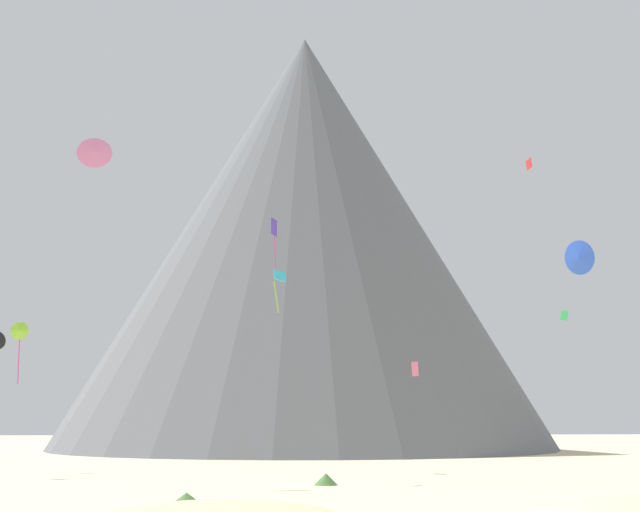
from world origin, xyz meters
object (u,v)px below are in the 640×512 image
bush_far_right (326,479)px  rock_massif (308,251)px  kite_cyan_mid (279,281)px  kite_pink_mid (95,152)px  kite_lime_low (19,332)px  kite_indigo_mid (274,234)px  kite_green_mid (564,315)px  kite_rainbow_low (415,369)px  bush_near_right (186,500)px  kite_red_mid (529,164)px  kite_blue_mid (579,258)px

bush_far_right → rock_massif: 74.25m
kite_cyan_mid → kite_pink_mid: kite_pink_mid is taller
kite_lime_low → kite_pink_mid: (7.65, -13.15, 11.59)m
kite_indigo_mid → kite_cyan_mid: bearing=-98.4°
kite_pink_mid → kite_green_mid: size_ratio=2.26×
kite_rainbow_low → kite_green_mid: 16.92m
kite_cyan_mid → kite_green_mid: kite_green_mid is taller
kite_indigo_mid → kite_green_mid: kite_indigo_mid is taller
rock_massif → bush_near_right: bearing=-98.3°
kite_pink_mid → kite_red_mid: bearing=4.9°
kite_indigo_mid → kite_green_mid: 33.26m
bush_near_right → kite_cyan_mid: (5.04, 18.10, 13.29)m
bush_near_right → kite_indigo_mid: (5.22, 32.29, 19.62)m
kite_blue_mid → kite_green_mid: bearing=127.5°
kite_indigo_mid → kite_lime_low: 22.80m
kite_red_mid → kite_cyan_mid: bearing=150.1°
kite_pink_mid → kite_green_mid: (43.81, 26.15, -8.19)m
kite_blue_mid → kite_rainbow_low: (-7.68, 24.14, -6.93)m
kite_lime_low → bush_far_right: bearing=-34.4°
kite_blue_mid → kite_lime_low: size_ratio=0.51×
bush_far_right → kite_indigo_mid: kite_indigo_mid is taller
kite_rainbow_low → kite_lime_low: 37.57m
bush_near_right → kite_rainbow_low: 48.59m
kite_cyan_mid → kite_red_mid: 25.10m
bush_far_right → kite_lime_low: 31.61m
bush_near_right → kite_cyan_mid: bearing=74.4°
bush_far_right → kite_red_mid: bearing=33.5°
bush_near_right → rock_massif: (12.05, 82.46, 27.75)m
kite_cyan_mid → kite_pink_mid: bearing=-172.3°
kite_blue_mid → kite_cyan_mid: size_ratio=0.85×
bush_far_right → kite_green_mid: kite_green_mid is taller
kite_indigo_mid → kite_rainbow_low: 21.42m
kite_indigo_mid → kite_green_mid: (30.43, 12.30, -5.38)m
kite_blue_mid → rock_massif: bearing=159.3°
kite_lime_low → kite_green_mid: size_ratio=4.52×
rock_massif → kite_indigo_mid: (-6.83, -50.17, -8.13)m
kite_indigo_mid → rock_massif: bearing=74.6°
kite_indigo_mid → kite_green_mid: bearing=14.3°
bush_near_right → kite_rainbow_low: kite_rainbow_low is taller
kite_cyan_mid → kite_lime_low: kite_cyan_mid is taller
kite_lime_low → kite_red_mid: size_ratio=5.28×
bush_near_right → kite_cyan_mid: size_ratio=0.64×
rock_massif → kite_green_mid: rock_massif is taller
bush_far_right → bush_near_right: size_ratio=0.79×
bush_near_right → rock_massif: rock_massif is taller
kite_red_mid → kite_green_mid: kite_red_mid is taller
kite_pink_mid → bush_far_right: bearing=-23.5°
kite_red_mid → kite_lime_low: bearing=122.2°
kite_blue_mid → kite_lime_low: bearing=-140.1°
bush_near_right → kite_blue_mid: size_ratio=0.76×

